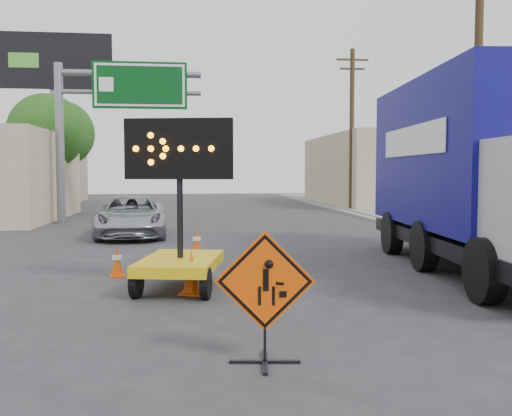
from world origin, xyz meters
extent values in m
plane|color=#2D2D30|center=(0.00, 0.00, 0.00)|extent=(100.00, 100.00, 0.00)
cube|color=gray|center=(7.20, 15.00, 0.06)|extent=(0.40, 60.00, 0.12)
cube|color=gray|center=(9.50, 15.00, 0.07)|extent=(4.00, 60.00, 0.15)
cube|color=#CAB492|center=(13.00, 30.00, 2.30)|extent=(10.00, 14.00, 4.60)
cylinder|color=slate|center=(-6.50, 18.00, 3.40)|extent=(0.36, 0.36, 6.80)
cylinder|color=slate|center=(-3.50, 18.00, 6.40)|extent=(6.00, 0.28, 0.28)
cylinder|color=slate|center=(-3.50, 18.00, 5.60)|extent=(6.00, 0.20, 0.20)
cube|color=#043C11|center=(-3.10, 17.88, 5.90)|extent=(4.00, 0.10, 2.00)
cube|color=silver|center=(-3.10, 17.81, 5.90)|extent=(3.80, 0.01, 1.80)
cylinder|color=slate|center=(-8.50, 26.00, 4.50)|extent=(0.44, 0.44, 9.00)
cube|color=silver|center=(-8.30, 25.85, 8.30)|extent=(6.00, 0.25, 3.00)
cube|color=black|center=(-8.30, 25.70, 8.30)|extent=(6.10, 0.04, 3.10)
cylinder|color=#402C1B|center=(8.00, 10.00, 4.50)|extent=(0.26, 0.26, 9.00)
cylinder|color=#402C1B|center=(8.00, 24.00, 4.50)|extent=(0.26, 0.26, 9.00)
cube|color=#402C1B|center=(8.00, 24.00, 8.40)|extent=(1.80, 0.10, 0.10)
cube|color=#402C1B|center=(8.00, 24.00, 7.90)|extent=(1.40, 0.10, 0.10)
cylinder|color=#402C1B|center=(-8.00, 22.00, 1.62)|extent=(0.28, 0.28, 3.25)
sphere|color=#1A4B15|center=(-8.00, 22.00, 4.18)|extent=(3.71, 3.71, 3.71)
cylinder|color=#402C1B|center=(-9.00, 30.00, 1.79)|extent=(0.28, 0.28, 3.58)
sphere|color=#1A4B15|center=(-9.00, 30.00, 4.61)|extent=(4.10, 4.10, 4.10)
cube|color=black|center=(-0.17, -0.77, 0.02)|extent=(0.82, 0.15, 0.04)
cube|color=black|center=(-0.17, -0.77, 0.02)|extent=(0.15, 0.82, 0.04)
cylinder|color=black|center=(-0.17, -0.77, 0.32)|extent=(0.03, 0.03, 0.64)
cube|color=#D94504|center=(-0.17, -0.77, 0.96)|extent=(1.16, 0.16, 1.16)
cube|color=black|center=(-0.17, -0.77, 0.96)|extent=(1.08, 0.13, 1.09)
cube|color=gold|center=(-1.21, 3.50, 0.50)|extent=(1.75, 2.46, 0.20)
cylinder|color=black|center=(-1.21, 3.50, 1.79)|extent=(0.11, 0.11, 2.46)
cube|color=black|center=(-1.21, 3.50, 2.63)|extent=(2.00, 0.50, 1.12)
imported|color=#A6A8AE|center=(-3.00, 12.59, 0.68)|extent=(2.57, 5.05, 1.37)
cube|color=black|center=(5.41, 4.52, 0.67)|extent=(3.50, 9.20, 0.34)
cube|color=#0E0758|center=(5.41, 5.42, 2.64)|extent=(3.43, 7.20, 3.37)
cube|color=#D94504|center=(-1.00, 3.08, 0.02)|extent=(0.51, 0.51, 0.03)
cone|color=#D94504|center=(-1.00, 3.08, 0.42)|extent=(0.32, 0.32, 0.77)
cylinder|color=silver|center=(-1.00, 3.08, 0.51)|extent=(0.26, 0.26, 0.11)
cube|color=#D94504|center=(-2.55, 4.99, 0.01)|extent=(0.38, 0.38, 0.03)
cone|color=#D94504|center=(-2.55, 4.99, 0.33)|extent=(0.25, 0.25, 0.62)
cylinder|color=silver|center=(-2.55, 4.99, 0.41)|extent=(0.21, 0.21, 0.09)
cube|color=#D94504|center=(-0.85, 7.95, 0.01)|extent=(0.38, 0.38, 0.03)
cone|color=#D94504|center=(-0.85, 7.95, 0.35)|extent=(0.27, 0.27, 0.65)
cylinder|color=silver|center=(-0.85, 7.95, 0.43)|extent=(0.22, 0.22, 0.10)
camera|label=1|loc=(-1.02, -7.18, 2.22)|focal=40.00mm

